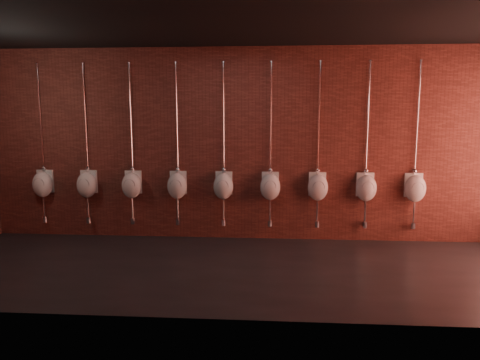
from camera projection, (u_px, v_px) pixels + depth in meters
The scene contains 11 objects.
ground at pixel (230, 268), 5.90m from camera, with size 8.50×8.50×0.00m, color black.
room_shell at pixel (229, 121), 5.60m from camera, with size 8.54×3.04×3.22m.
urinal_0 at pixel (43, 183), 7.36m from camera, with size 0.34×0.30×2.71m.
urinal_1 at pixel (87, 184), 7.30m from camera, with size 0.34×0.30×2.71m.
urinal_2 at pixel (132, 184), 7.25m from camera, with size 0.34×0.30×2.71m.
urinal_3 at pixel (177, 185), 7.20m from camera, with size 0.34×0.30×2.71m.
urinal_4 at pixel (223, 185), 7.14m from camera, with size 0.34×0.30×2.71m.
urinal_5 at pixel (270, 186), 7.09m from camera, with size 0.34×0.30×2.71m.
urinal_6 at pixel (318, 186), 7.04m from camera, with size 0.34×0.30×2.71m.
urinal_7 at pixel (366, 187), 6.99m from camera, with size 0.34×0.30×2.71m.
urinal_8 at pixel (415, 187), 6.93m from camera, with size 0.34×0.30×2.71m.
Camera 1 is at (0.52, -5.63, 2.08)m, focal length 32.00 mm.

